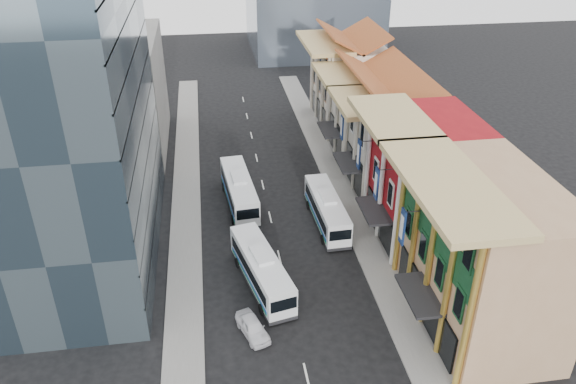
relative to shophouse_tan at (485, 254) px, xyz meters
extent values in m
cube|color=slate|center=(-5.50, 17.00, -5.92)|extent=(3.00, 90.00, 0.15)
cube|color=slate|center=(-22.50, 17.00, -5.92)|extent=(3.00, 90.00, 0.15)
cube|color=tan|center=(0.00, 0.00, 0.00)|extent=(8.00, 14.00, 12.00)
cube|color=maroon|center=(0.00, 12.00, 0.00)|extent=(8.00, 10.00, 12.00)
cube|color=beige|center=(0.00, 21.50, -1.00)|extent=(8.00, 9.00, 10.00)
cube|color=beige|center=(0.00, 30.50, -1.00)|extent=(8.00, 9.00, 10.00)
cube|color=beige|center=(0.00, 41.00, -0.50)|extent=(8.00, 12.00, 11.00)
cube|color=#374A58|center=(-31.00, 14.00, 9.00)|extent=(12.00, 26.00, 30.00)
cube|color=gray|center=(-30.00, 37.00, 1.00)|extent=(10.00, 18.00, 14.00)
imported|color=silver|center=(-17.31, 0.58, -5.34)|extent=(2.77, 4.21, 1.33)
camera|label=1|loc=(-19.38, -31.29, 24.36)|focal=35.00mm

